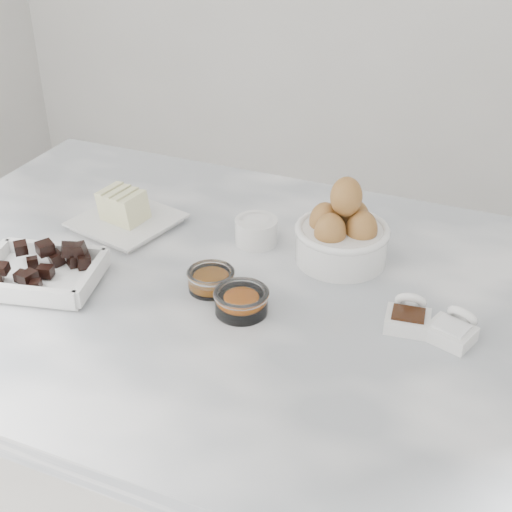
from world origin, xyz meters
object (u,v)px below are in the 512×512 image
Objects in this scene: zest_bowl at (241,300)px; butter_plate at (125,214)px; egg_bowl at (342,234)px; honey_bowl at (211,279)px; vanilla_spoon at (408,316)px; salt_spoon at (454,329)px; sugar_ramekin at (256,230)px; chocolate_dish at (40,271)px.

butter_plate is at bearing 151.80° from zest_bowl.
egg_bowl is 2.07× the size of honey_bowl.
vanilla_spoon and salt_spoon have the same top height.
egg_bowl reaches higher than salt_spoon.
sugar_ramekin is at bearing -179.35° from egg_bowl.
chocolate_dish is 2.87× the size of sugar_ramekin.
honey_bowl is 0.90× the size of zest_bowl.
egg_bowl is 0.22m from zest_bowl.
butter_plate is 2.35× the size of vanilla_spoon.
egg_bowl reaches higher than butter_plate.
chocolate_dish is 2.40× the size of salt_spoon.
egg_bowl reaches higher than vanilla_spoon.
chocolate_dish is at bearing -136.40° from sugar_ramekin.
chocolate_dish is at bearing -160.55° from honey_bowl.
sugar_ramekin is (0.24, 0.04, 0.00)m from butter_plate.
honey_bowl is (0.23, -0.12, -0.01)m from butter_plate.
butter_plate reaches higher than salt_spoon.
egg_bowl is at bearing 31.29° from chocolate_dish.
honey_bowl is (-0.01, -0.16, -0.01)m from sugar_ramekin.
vanilla_spoon is (0.23, 0.06, -0.00)m from zest_bowl.
salt_spoon reaches higher than sugar_ramekin.
egg_bowl is 0.20m from vanilla_spoon.
butter_plate is 0.54m from vanilla_spoon.
vanilla_spoon is (0.55, 0.11, -0.01)m from chocolate_dish.
egg_bowl reaches higher than zest_bowl.
butter_plate is 2.57× the size of honey_bowl.
egg_bowl is at bearing 45.37° from honey_bowl.
sugar_ramekin is at bearing 8.57° from butter_plate.
chocolate_dish is 2.56× the size of vanilla_spoon.
butter_plate is 1.24× the size of egg_bowl.
salt_spoon is (0.62, 0.11, -0.01)m from chocolate_dish.
butter_plate is at bearing -174.47° from egg_bowl.
zest_bowl is at bearing 9.30° from chocolate_dish.
butter_plate is (0.02, 0.21, 0.00)m from chocolate_dish.
chocolate_dish is 2.80× the size of honey_bowl.
zest_bowl is 1.01× the size of vanilla_spoon.
chocolate_dish is 0.48m from egg_bowl.
vanilla_spoon reaches higher than honey_bowl.
chocolate_dish is 0.56m from vanilla_spoon.
butter_plate is 2.20× the size of salt_spoon.
egg_bowl is (0.41, 0.25, 0.03)m from chocolate_dish.
chocolate_dish is 2.54× the size of zest_bowl.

